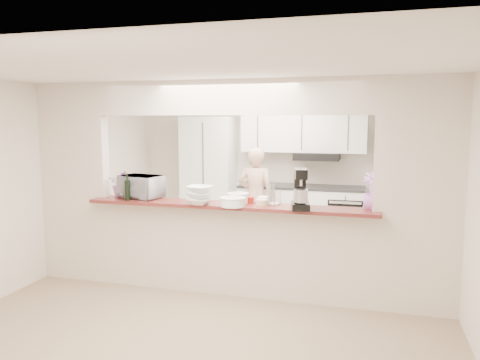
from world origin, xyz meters
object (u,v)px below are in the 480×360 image
at_px(toaster_oven, 141,187).
at_px(stand_mixer, 300,191).
at_px(refrigerator, 401,196).
at_px(person, 256,198).

xyz_separation_m(toaster_oven, stand_mixer, (2.00, -0.19, 0.06)).
xyz_separation_m(refrigerator, stand_mixer, (-1.20, -2.79, 0.44)).
xyz_separation_m(stand_mixer, person, (-1.04, 2.22, -0.49)).
xyz_separation_m(toaster_oven, person, (0.96, 2.04, -0.43)).
relative_size(refrigerator, stand_mixer, 3.86).
relative_size(stand_mixer, person, 0.27).
height_order(refrigerator, person, refrigerator).
distance_m(refrigerator, toaster_oven, 4.14).
xyz_separation_m(refrigerator, toaster_oven, (-3.20, -2.60, 0.38)).
height_order(refrigerator, stand_mixer, refrigerator).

